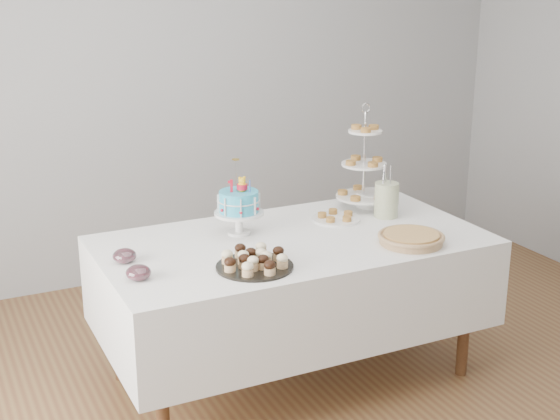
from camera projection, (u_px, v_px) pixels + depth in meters
name	position (u px, v px, depth m)	size (l,w,h in m)	color
floor	(319.00, 403.00, 3.87)	(5.00, 5.00, 0.00)	brown
walls	(324.00, 136.00, 3.46)	(5.04, 4.04, 2.70)	#9B9DA0
table	(292.00, 281.00, 3.96)	(1.92, 1.02, 0.77)	silver
birthday_cake	(239.00, 214.00, 3.93)	(0.25, 0.25, 0.39)	white
cupcake_tray	(255.00, 260.00, 3.51)	(0.35, 0.35, 0.08)	black
pie	(411.00, 238.00, 3.82)	(0.33, 0.33, 0.05)	tan
tiered_stand	(364.00, 165.00, 4.32)	(0.31, 0.31, 0.60)	silver
plate_stack	(373.00, 199.00, 4.43)	(0.20, 0.20, 0.08)	white
pastry_plate	(336.00, 217.00, 4.17)	(0.26, 0.26, 0.04)	white
jam_bowl_a	(138.00, 273.00, 3.38)	(0.11, 0.11, 0.07)	silver
jam_bowl_b	(125.00, 256.00, 3.58)	(0.11, 0.11, 0.07)	silver
utensil_pitcher	(386.00, 198.00, 4.21)	(0.14, 0.13, 0.29)	silver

